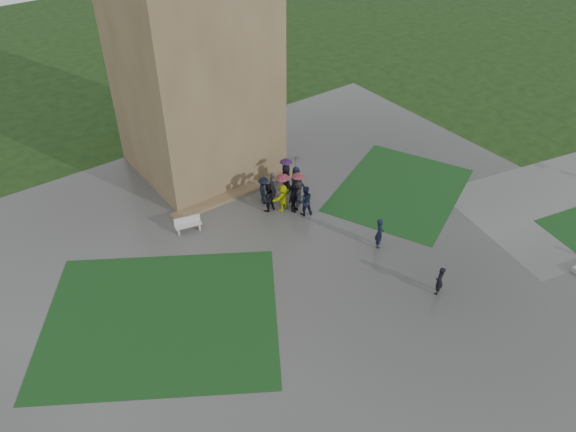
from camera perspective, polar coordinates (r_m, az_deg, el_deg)
ground at (r=28.65m, az=6.40°, el=-7.67°), size 120.00×120.00×0.00m
plaza at (r=29.70m, az=3.85°, el=-5.49°), size 34.00×34.00×0.02m
lawn_inset_left at (r=27.88m, az=-12.75°, el=-10.08°), size 14.10×13.46×0.01m
lawn_inset_right at (r=36.16m, az=11.30°, el=2.63°), size 11.12×10.15×0.01m
tower at (r=34.62m, az=-9.95°, el=17.94°), size 8.00×8.00×18.00m
tower_plinth at (r=35.13m, az=-5.05°, el=2.36°), size 9.00×0.80×0.22m
bench at (r=32.39m, az=-10.13°, el=-0.81°), size 1.57×0.83×0.87m
visitor_cluster at (r=33.73m, az=-0.02°, el=2.89°), size 3.51×3.62×2.50m
pedestrian_mid at (r=30.92m, az=9.28°, el=-1.70°), size 0.76×0.80×1.84m
pedestrian_near at (r=28.84m, az=15.13°, el=-6.36°), size 0.70×0.60×1.63m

